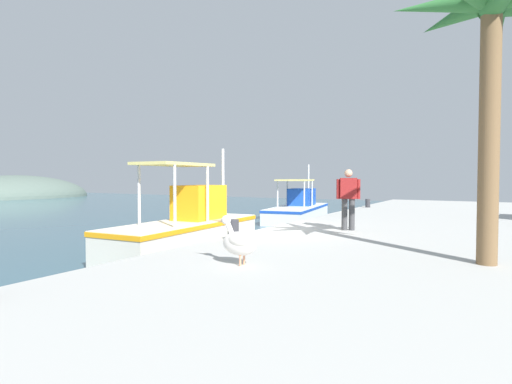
{
  "coord_description": "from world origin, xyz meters",
  "views": [
    {
      "loc": [
        -10.02,
        -5.62,
        2.25
      ],
      "look_at": [
        1.18,
        0.93,
        1.8
      ],
      "focal_mm": 28.04,
      "sensor_mm": 36.0,
      "label": 1
    }
  ],
  "objects_px": {
    "fishing_boat_third": "(299,209)",
    "pelican": "(240,241)",
    "fisherman_standing": "(348,196)",
    "mooring_bollard_third": "(368,203)",
    "fishing_boat_second": "(187,231)",
    "palm_tree": "(492,28)",
    "mooring_bollard_second": "(233,230)"
  },
  "relations": [
    {
      "from": "fishing_boat_third",
      "to": "fishing_boat_second",
      "type": "bearing_deg",
      "value": -173.44
    },
    {
      "from": "pelican",
      "to": "mooring_bollard_second",
      "type": "distance_m",
      "value": 2.74
    },
    {
      "from": "fishing_boat_second",
      "to": "mooring_bollard_second",
      "type": "height_order",
      "value": "fishing_boat_second"
    },
    {
      "from": "pelican",
      "to": "palm_tree",
      "type": "xyz_separation_m",
      "value": [
        2.2,
        -3.56,
        3.55
      ]
    },
    {
      "from": "fishing_boat_second",
      "to": "mooring_bollard_second",
      "type": "distance_m",
      "value": 2.75
    },
    {
      "from": "fishing_boat_third",
      "to": "mooring_bollard_second",
      "type": "relative_size",
      "value": 14.1
    },
    {
      "from": "fishing_boat_third",
      "to": "mooring_bollard_second",
      "type": "bearing_deg",
      "value": -162.86
    },
    {
      "from": "pelican",
      "to": "fishing_boat_third",
      "type": "bearing_deg",
      "value": 20.5
    },
    {
      "from": "fisherman_standing",
      "to": "mooring_bollard_second",
      "type": "relative_size",
      "value": 3.53
    },
    {
      "from": "fishing_boat_third",
      "to": "pelican",
      "type": "xyz_separation_m",
      "value": [
        -14.05,
        -5.25,
        0.62
      ]
    },
    {
      "from": "fishing_boat_second",
      "to": "fishing_boat_third",
      "type": "distance_m",
      "value": 10.67
    },
    {
      "from": "fishing_boat_second",
      "to": "palm_tree",
      "type": "xyz_separation_m",
      "value": [
        -1.26,
        -7.6,
        4.03
      ]
    },
    {
      "from": "mooring_bollard_third",
      "to": "palm_tree",
      "type": "xyz_separation_m",
      "value": [
        -12.04,
        -5.16,
        3.74
      ]
    },
    {
      "from": "fisherman_standing",
      "to": "mooring_bollard_third",
      "type": "height_order",
      "value": "fisherman_standing"
    },
    {
      "from": "mooring_bollard_second",
      "to": "palm_tree",
      "type": "distance_m",
      "value": 6.35
    },
    {
      "from": "fishing_boat_second",
      "to": "pelican",
      "type": "distance_m",
      "value": 5.34
    },
    {
      "from": "fishing_boat_third",
      "to": "palm_tree",
      "type": "bearing_deg",
      "value": -143.37
    },
    {
      "from": "fishing_boat_second",
      "to": "mooring_bollard_third",
      "type": "xyz_separation_m",
      "value": [
        10.78,
        -2.43,
        0.29
      ]
    },
    {
      "from": "mooring_bollard_second",
      "to": "fisherman_standing",
      "type": "bearing_deg",
      "value": -30.25
    },
    {
      "from": "fishing_boat_second",
      "to": "mooring_bollard_third",
      "type": "bearing_deg",
      "value": -12.73
    },
    {
      "from": "pelican",
      "to": "mooring_bollard_third",
      "type": "xyz_separation_m",
      "value": [
        14.24,
        1.6,
        -0.19
      ]
    },
    {
      "from": "fishing_boat_third",
      "to": "pelican",
      "type": "bearing_deg",
      "value": -159.5
    },
    {
      "from": "fisherman_standing",
      "to": "mooring_bollard_third",
      "type": "distance_m",
      "value": 9.16
    },
    {
      "from": "mooring_bollard_second",
      "to": "mooring_bollard_third",
      "type": "relative_size",
      "value": 1.16
    },
    {
      "from": "pelican",
      "to": "palm_tree",
      "type": "relative_size",
      "value": 0.21
    },
    {
      "from": "fisherman_standing",
      "to": "palm_tree",
      "type": "height_order",
      "value": "palm_tree"
    },
    {
      "from": "fishing_boat_third",
      "to": "fisherman_standing",
      "type": "distance_m",
      "value": 10.39
    },
    {
      "from": "fishing_boat_second",
      "to": "pelican",
      "type": "height_order",
      "value": "fishing_boat_second"
    },
    {
      "from": "fishing_boat_second",
      "to": "fisherman_standing",
      "type": "xyz_separation_m",
      "value": [
        1.83,
        -4.23,
        1.03
      ]
    },
    {
      "from": "fisherman_standing",
      "to": "mooring_bollard_third",
      "type": "bearing_deg",
      "value": 11.34
    },
    {
      "from": "mooring_bollard_second",
      "to": "fishing_boat_third",
      "type": "bearing_deg",
      "value": 17.14
    },
    {
      "from": "mooring_bollard_second",
      "to": "palm_tree",
      "type": "height_order",
      "value": "palm_tree"
    }
  ]
}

